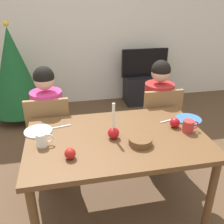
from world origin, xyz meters
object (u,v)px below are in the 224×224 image
object	(u,v)px
bowl_walnuts	(140,141)
chair_left	(50,132)
chair_right	(158,121)
person_right_child	(157,115)
plate_right	(188,119)
tv_stand	(143,89)
apple_near_candle	(175,123)
mug_left	(42,139)
tv	(145,63)
candle_centerpiece	(114,131)
apple_by_left_plate	(70,154)
plate_left	(38,131)
christmas_tree	(14,72)
dining_table	(117,146)
mug_right	(189,126)
person_left_child	(50,125)

from	to	relation	value
bowl_walnuts	chair_left	bearing A→B (deg)	132.78
chair_right	person_right_child	xyz separation A→B (m)	(0.00, 0.03, 0.06)
plate_right	tv_stand	bearing A→B (deg)	81.87
chair_right	bowl_walnuts	world-z (taller)	chair_right
plate_right	apple_near_candle	distance (m)	0.21
person_right_child	mug_left	world-z (taller)	person_right_child
person_right_child	tv_stand	bearing A→B (deg)	76.50
mug_left	tv	bearing A→B (deg)	56.17
person_right_child	tv	distance (m)	1.71
tv	plate_right	size ratio (longest dim) A/B	3.43
mug_left	candle_centerpiece	bearing A→B (deg)	-0.21
person_right_child	chair_left	bearing A→B (deg)	-178.37
bowl_walnuts	apple_by_left_plate	distance (m)	0.52
plate_left	mug_left	distance (m)	0.22
apple_near_candle	plate_right	bearing A→B (deg)	29.37
mug_left	tv_stand	bearing A→B (deg)	56.16
apple_near_candle	apple_by_left_plate	world-z (taller)	apple_near_candle
christmas_tree	candle_centerpiece	distance (m)	2.29
candle_centerpiece	mug_left	xyz separation A→B (m)	(-0.53, 0.00, -0.01)
chair_left	plate_right	xyz separation A→B (m)	(1.23, -0.45, 0.24)
dining_table	tv_stand	distance (m)	2.54
dining_table	bowl_walnuts	xyz separation A→B (m)	(0.14, -0.14, 0.11)
person_right_child	apple_near_candle	xyz separation A→B (m)	(-0.08, -0.58, 0.22)
plate_left	mug_left	xyz separation A→B (m)	(0.05, -0.21, 0.05)
tv	apple_by_left_plate	bearing A→B (deg)	-118.42
mug_right	dining_table	bearing A→B (deg)	176.18
mug_right	person_left_child	bearing A→B (deg)	148.97
tv	plate_left	world-z (taller)	tv
tv_stand	tv	xyz separation A→B (m)	(0.00, 0.00, 0.47)
dining_table	chair_left	bearing A→B (deg)	132.04
plate_left	mug_right	size ratio (longest dim) A/B	1.64
chair_left	person_right_child	xyz separation A→B (m)	(1.14, 0.03, 0.06)
tv_stand	bowl_walnuts	world-z (taller)	bowl_walnuts
candle_centerpiece	mug_left	size ratio (longest dim) A/B	2.29
dining_table	tv	size ratio (longest dim) A/B	1.77
apple_by_left_plate	tv	bearing A→B (deg)	61.58
person_right_child	plate_left	distance (m)	1.29
christmas_tree	apple_by_left_plate	distance (m)	2.35
tv_stand	candle_centerpiece	size ratio (longest dim) A/B	2.18
apple_near_candle	plate_left	bearing A→B (deg)	172.61
dining_table	person_right_child	world-z (taller)	person_right_child
mug_left	plate_left	bearing A→B (deg)	102.17
tv_stand	bowl_walnuts	size ratio (longest dim) A/B	3.67
mug_left	bowl_walnuts	world-z (taller)	mug_left
tv_stand	christmas_tree	xyz separation A→B (m)	(-2.04, -0.26, 0.51)
person_right_child	mug_right	world-z (taller)	person_right_child
plate_left	apple_near_candle	xyz separation A→B (m)	(1.11, -0.14, 0.04)
apple_near_candle	person_left_child	bearing A→B (deg)	150.94
chair_right	tv_stand	distance (m)	1.76
dining_table	person_left_child	size ratio (longest dim) A/B	1.19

